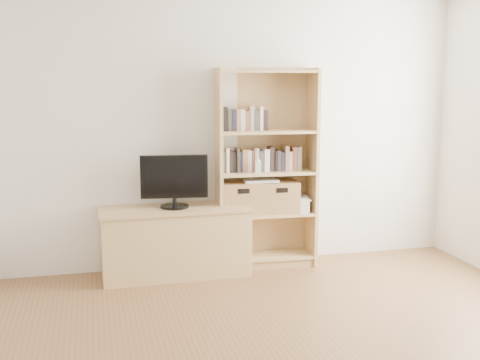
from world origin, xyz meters
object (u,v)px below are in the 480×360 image
object	(u,v)px
bookshelf	(266,169)
laptop	(260,180)
tv_stand	(175,243)
baby_monitor	(258,167)
television	(174,182)
basket_left	(240,198)
basket_right	(278,197)

from	to	relation	value
bookshelf	laptop	size ratio (longest dim) A/B	5.87
tv_stand	baby_monitor	size ratio (longest dim) A/B	12.30
television	basket_left	size ratio (longest dim) A/B	1.64
bookshelf	baby_monitor	world-z (taller)	bookshelf
television	baby_monitor	xyz separation A→B (m)	(0.78, -0.02, 0.10)
basket_right	laptop	xyz separation A→B (m)	(-0.18, -0.00, 0.17)
television	tv_stand	bearing A→B (deg)	0.00
tv_stand	baby_monitor	distance (m)	1.03
basket_left	laptop	size ratio (longest dim) A/B	1.14
bookshelf	basket_left	bearing A→B (deg)	-178.81
baby_monitor	laptop	size ratio (longest dim) A/B	0.34
bookshelf	television	xyz separation A→B (m)	(-0.89, -0.08, -0.07)
tv_stand	bookshelf	world-z (taller)	bookshelf
television	basket_right	world-z (taller)	television
television	laptop	world-z (taller)	television
television	basket_right	bearing A→B (deg)	10.39
basket_right	laptop	distance (m)	0.24
tv_stand	baby_monitor	world-z (taller)	baby_monitor
television	basket_right	xyz separation A→B (m)	(1.00, 0.07, -0.20)
tv_stand	basket_left	size ratio (longest dim) A/B	3.60
basket_left	laptop	distance (m)	0.25
tv_stand	basket_right	distance (m)	1.07
basket_left	laptop	world-z (taller)	laptop
tv_stand	basket_left	world-z (taller)	basket_left
television	laptop	size ratio (longest dim) A/B	1.88
bookshelf	basket_right	size ratio (longest dim) A/B	5.22
tv_stand	basket_left	xyz separation A→B (m)	(0.64, 0.09, 0.37)
bookshelf	basket_right	distance (m)	0.29
basket_left	laptop	xyz separation A→B (m)	(0.19, -0.02, 0.16)
television	basket_right	distance (m)	1.03
television	baby_monitor	world-z (taller)	television
tv_stand	television	size ratio (longest dim) A/B	2.20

